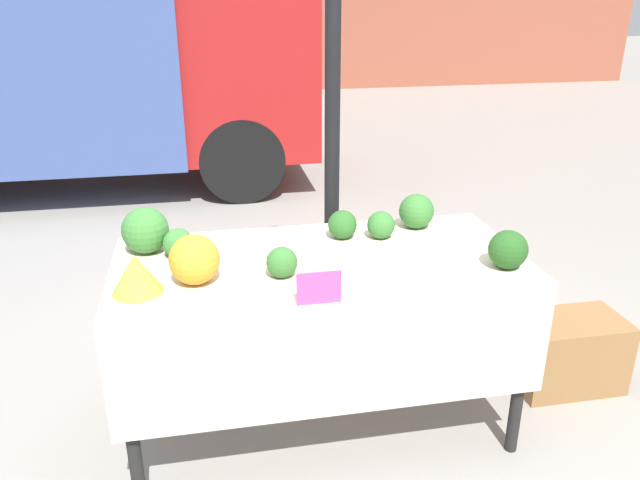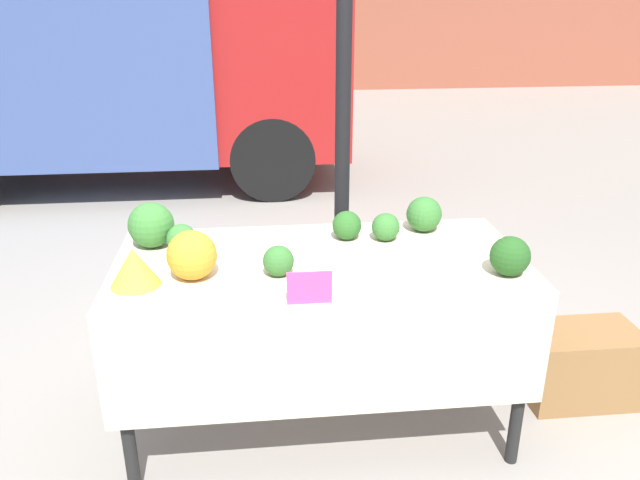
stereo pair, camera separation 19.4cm
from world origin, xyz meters
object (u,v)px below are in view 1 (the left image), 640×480
at_px(orange_cauliflower, 194,260).
at_px(price_sign, 319,288).
at_px(parked_truck, 61,45).
at_px(produce_crate, 568,352).

height_order(orange_cauliflower, price_sign, orange_cauliflower).
relative_size(parked_truck, produce_crate, 8.28).
distance_m(parked_truck, produce_crate, 4.87).
bearing_deg(parked_truck, price_sign, -70.29).
distance_m(parked_truck, price_sign, 4.53).
bearing_deg(produce_crate, orange_cauliflower, -173.71).
distance_m(orange_cauliflower, price_sign, 0.48).
xyz_separation_m(price_sign, produce_crate, (1.29, 0.43, -0.68)).
relative_size(parked_truck, price_sign, 26.65).
relative_size(price_sign, produce_crate, 0.31).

